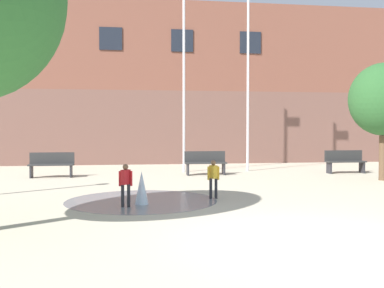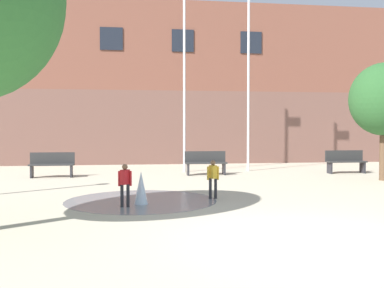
# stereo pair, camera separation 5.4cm
# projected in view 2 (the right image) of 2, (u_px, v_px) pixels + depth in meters

# --- Properties ---
(ground_plane) EXTENTS (100.00, 100.00, 0.00)m
(ground_plane) POSITION_uv_depth(u_px,v_px,m) (302.00, 241.00, 7.17)
(ground_plane) COLOR #BCB299
(library_building) EXTENTS (36.00, 6.05, 8.18)m
(library_building) POSITION_uv_depth(u_px,v_px,m) (176.00, 88.00, 25.36)
(library_building) COLOR brown
(library_building) RESTS_ON ground
(splash_fountain) EXTENTS (3.75, 3.75, 0.78)m
(splash_fountain) POSITION_uv_depth(u_px,v_px,m) (141.00, 195.00, 10.91)
(splash_fountain) COLOR gray
(splash_fountain) RESTS_ON ground
(park_bench_far_left) EXTENTS (1.60, 0.44, 0.91)m
(park_bench_far_left) POSITION_uv_depth(u_px,v_px,m) (52.00, 164.00, 16.42)
(park_bench_far_left) COLOR #28282D
(park_bench_far_left) RESTS_ON ground
(park_bench_left_of_flagpoles) EXTENTS (1.60, 0.44, 0.91)m
(park_bench_left_of_flagpoles) POSITION_uv_depth(u_px,v_px,m) (206.00, 162.00, 17.28)
(park_bench_left_of_flagpoles) COLOR #28282D
(park_bench_left_of_flagpoles) RESTS_ON ground
(park_bench_center) EXTENTS (1.60, 0.44, 0.91)m
(park_bench_center) POSITION_uv_depth(u_px,v_px,m) (345.00, 161.00, 17.95)
(park_bench_center) COLOR #28282D
(park_bench_center) RESTS_ON ground
(child_with_pink_shirt) EXTENTS (0.31, 0.24, 0.99)m
(child_with_pink_shirt) POSITION_uv_depth(u_px,v_px,m) (213.00, 176.00, 11.42)
(child_with_pink_shirt) COLOR #28282D
(child_with_pink_shirt) RESTS_ON ground
(child_running) EXTENTS (0.31, 0.24, 0.99)m
(child_running) POSITION_uv_depth(u_px,v_px,m) (125.00, 182.00, 10.20)
(child_running) COLOR #28282D
(child_running) RESTS_ON ground
(flagpole_left) EXTENTS (0.80, 0.10, 8.98)m
(flagpole_left) POSITION_uv_depth(u_px,v_px,m) (185.00, 56.00, 18.35)
(flagpole_left) COLOR silver
(flagpole_left) RESTS_ON ground
(flagpole_right) EXTENTS (0.80, 0.10, 8.27)m
(flagpole_right) POSITION_uv_depth(u_px,v_px,m) (249.00, 66.00, 18.75)
(flagpole_right) COLOR silver
(flagpole_right) RESTS_ON ground
(street_tree_near_building) EXTENTS (2.36, 2.36, 4.05)m
(street_tree_near_building) POSITION_uv_depth(u_px,v_px,m) (384.00, 100.00, 15.39)
(street_tree_near_building) COLOR brown
(street_tree_near_building) RESTS_ON ground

